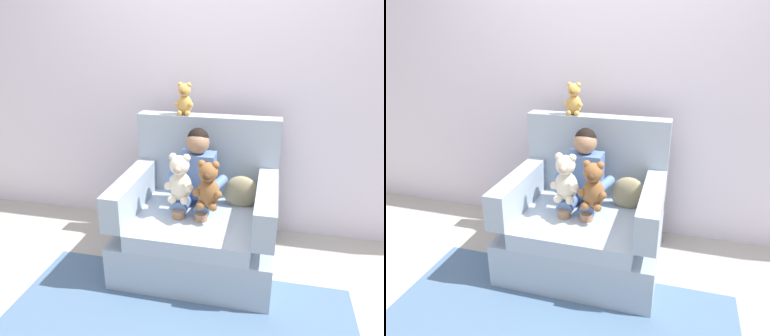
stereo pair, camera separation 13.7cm
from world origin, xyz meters
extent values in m
plane|color=#ADA89E|center=(0.00, 0.00, 0.00)|extent=(8.00, 8.00, 0.00)
cube|color=silver|center=(0.00, 0.68, 1.30)|extent=(6.00, 0.10, 2.60)
cube|color=slate|center=(0.00, -0.69, 0.01)|extent=(2.16, 1.16, 0.01)
cube|color=#9EADBC|center=(0.00, 0.00, 0.16)|extent=(1.10, 0.90, 0.33)
cube|color=#A6B6C6|center=(0.00, -0.07, 0.39)|extent=(0.82, 0.76, 0.12)
cube|color=#9EADBC|center=(0.00, 0.38, 0.76)|extent=(1.10, 0.14, 0.62)
cube|color=#9EADBC|center=(-0.48, -0.07, 0.57)|extent=(0.14, 0.76, 0.25)
cube|color=#9EADBC|center=(0.48, -0.07, 0.57)|extent=(0.14, 0.76, 0.25)
cube|color=#597AB7|center=(-0.03, 0.14, 0.67)|extent=(0.26, 0.16, 0.34)
sphere|color=#9E7556|center=(-0.03, 0.14, 0.92)|extent=(0.17, 0.17, 0.17)
sphere|color=black|center=(-0.03, 0.15, 0.95)|extent=(0.16, 0.16, 0.16)
cylinder|color=#597AB7|center=(-0.11, 0.01, 0.50)|extent=(0.11, 0.26, 0.11)
cylinder|color=#9E7556|center=(-0.11, -0.12, 0.35)|extent=(0.09, 0.09, 0.30)
cylinder|color=#597AB7|center=(0.05, 0.01, 0.50)|extent=(0.11, 0.26, 0.11)
cylinder|color=#9E7556|center=(0.05, -0.12, 0.35)|extent=(0.09, 0.09, 0.30)
cylinder|color=#597AB7|center=(-0.19, 0.02, 0.65)|extent=(0.13, 0.27, 0.07)
cylinder|color=#597AB7|center=(0.13, 0.02, 0.65)|extent=(0.13, 0.27, 0.07)
ellipsoid|color=brown|center=(0.09, -0.12, 0.66)|extent=(0.15, 0.13, 0.20)
sphere|color=brown|center=(0.09, -0.14, 0.81)|extent=(0.13, 0.13, 0.13)
sphere|color=#4C2D19|center=(0.09, -0.19, 0.80)|extent=(0.05, 0.05, 0.05)
sphere|color=brown|center=(0.05, -0.13, 0.86)|extent=(0.05, 0.05, 0.05)
sphere|color=brown|center=(0.02, -0.16, 0.67)|extent=(0.05, 0.05, 0.05)
sphere|color=brown|center=(0.05, -0.18, 0.58)|extent=(0.06, 0.06, 0.06)
sphere|color=brown|center=(0.14, -0.13, 0.86)|extent=(0.05, 0.05, 0.05)
sphere|color=brown|center=(0.17, -0.16, 0.67)|extent=(0.05, 0.05, 0.05)
sphere|color=brown|center=(0.14, -0.18, 0.58)|extent=(0.06, 0.06, 0.06)
ellipsoid|color=silver|center=(-0.11, -0.07, 0.66)|extent=(0.16, 0.14, 0.21)
sphere|color=silver|center=(-0.11, -0.08, 0.82)|extent=(0.14, 0.14, 0.14)
sphere|color=tan|center=(-0.11, -0.14, 0.81)|extent=(0.05, 0.05, 0.05)
sphere|color=silver|center=(-0.16, -0.07, 0.88)|extent=(0.05, 0.05, 0.05)
sphere|color=silver|center=(-0.19, -0.11, 0.67)|extent=(0.05, 0.05, 0.05)
sphere|color=silver|center=(-0.16, -0.13, 0.59)|extent=(0.06, 0.06, 0.06)
sphere|color=silver|center=(-0.06, -0.07, 0.88)|extent=(0.05, 0.05, 0.05)
sphere|color=silver|center=(-0.04, -0.11, 0.67)|extent=(0.05, 0.05, 0.05)
sphere|color=silver|center=(-0.07, -0.13, 0.59)|extent=(0.06, 0.06, 0.06)
ellipsoid|color=gold|center=(-0.19, 0.38, 1.14)|extent=(0.11, 0.10, 0.15)
sphere|color=gold|center=(-0.19, 0.37, 1.25)|extent=(0.10, 0.10, 0.10)
sphere|color=brown|center=(-0.19, 0.33, 1.25)|extent=(0.04, 0.04, 0.04)
sphere|color=gold|center=(-0.22, 0.38, 1.29)|extent=(0.04, 0.04, 0.04)
sphere|color=gold|center=(-0.24, 0.35, 1.15)|extent=(0.04, 0.04, 0.04)
sphere|color=gold|center=(-0.22, 0.34, 1.09)|extent=(0.04, 0.04, 0.04)
sphere|color=gold|center=(-0.15, 0.38, 1.29)|extent=(0.04, 0.04, 0.04)
sphere|color=gold|center=(-0.13, 0.35, 1.15)|extent=(0.04, 0.04, 0.04)
sphere|color=gold|center=(-0.15, 0.34, 1.09)|extent=(0.04, 0.04, 0.04)
ellipsoid|color=#998C66|center=(0.29, 0.17, 0.55)|extent=(0.26, 0.13, 0.26)
camera|label=1|loc=(0.48, -2.32, 1.70)|focal=34.23mm
camera|label=2|loc=(0.61, -2.28, 1.70)|focal=34.23mm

